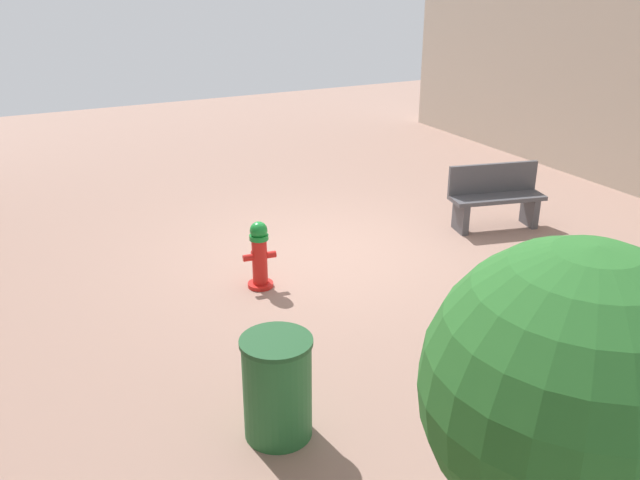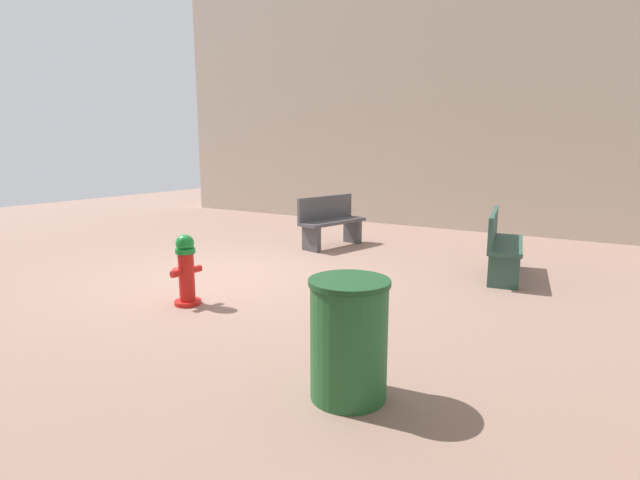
# 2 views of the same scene
# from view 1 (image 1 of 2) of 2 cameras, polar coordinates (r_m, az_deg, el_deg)

# --- Properties ---
(ground_plane) EXTENTS (23.40, 23.40, 0.00)m
(ground_plane) POSITION_cam_1_polar(r_m,az_deg,el_deg) (9.30, 0.47, -1.19)
(ground_plane) COLOR #9E7A6B
(fire_hydrant) EXTENTS (0.41, 0.39, 0.85)m
(fire_hydrant) POSITION_cam_1_polar(r_m,az_deg,el_deg) (8.26, -5.11, -1.23)
(fire_hydrant) COLOR red
(fire_hydrant) RESTS_ON ground_plane
(bench_near) EXTENTS (1.47, 0.75, 0.95)m
(bench_near) POSITION_cam_1_polar(r_m,az_deg,el_deg) (10.44, 14.51, 3.58)
(bench_near) COLOR #4C4C51
(bench_near) RESTS_ON ground_plane
(planter_tree) EXTENTS (1.33, 1.33, 2.69)m
(planter_tree) POSITION_cam_1_polar(r_m,az_deg,el_deg) (3.27, 20.05, -14.54)
(planter_tree) COLOR tan
(planter_tree) RESTS_ON ground_plane
(trash_bin) EXTENTS (0.60, 0.60, 0.91)m
(trash_bin) POSITION_cam_1_polar(r_m,az_deg,el_deg) (5.74, -3.60, -12.26)
(trash_bin) COLOR #266633
(trash_bin) RESTS_ON ground_plane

